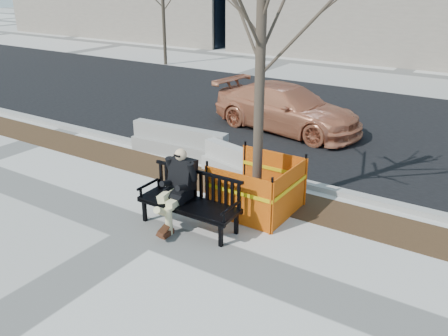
{
  "coord_description": "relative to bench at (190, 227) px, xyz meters",
  "views": [
    {
      "loc": [
        5.55,
        -5.84,
        4.51
      ],
      "look_at": [
        0.98,
        1.19,
        1.11
      ],
      "focal_mm": 38.45,
      "sensor_mm": 36.0,
      "label": 1
    }
  ],
  "objects": [
    {
      "name": "ground",
      "position": [
        -0.58,
        -0.59,
        0.0
      ],
      "size": [
        120.0,
        120.0,
        0.0
      ],
      "primitive_type": "plane",
      "color": "beige",
      "rests_on": "ground"
    },
    {
      "name": "mulch_strip",
      "position": [
        -0.58,
        2.01,
        0.0
      ],
      "size": [
        40.0,
        1.2,
        0.02
      ],
      "primitive_type": "cube",
      "color": "#47301C",
      "rests_on": "ground"
    },
    {
      "name": "asphalt_street",
      "position": [
        -0.58,
        8.21,
        0.0
      ],
      "size": [
        60.0,
        10.4,
        0.01
      ],
      "primitive_type": "cube",
      "color": "black",
      "rests_on": "ground"
    },
    {
      "name": "curb",
      "position": [
        -0.58,
        2.96,
        0.06
      ],
      "size": [
        60.0,
        0.25,
        0.12
      ],
      "primitive_type": "cube",
      "color": "#9E9B93",
      "rests_on": "ground"
    },
    {
      "name": "bench",
      "position": [
        0.0,
        0.0,
        0.0
      ],
      "size": [
        2.04,
        0.75,
        1.08
      ],
      "primitive_type": null,
      "rotation": [
        0.0,
        0.0,
        0.01
      ],
      "color": "black",
      "rests_on": "ground"
    },
    {
      "name": "seated_man",
      "position": [
        -0.28,
        0.05,
        0.0
      ],
      "size": [
        0.64,
        1.06,
        1.47
      ],
      "primitive_type": null,
      "rotation": [
        0.0,
        0.0,
        0.01
      ],
      "color": "black",
      "rests_on": "ground"
    },
    {
      "name": "tree_fence",
      "position": [
        0.71,
        1.34,
        0.0
      ],
      "size": [
        2.31,
        2.31,
        5.73
      ],
      "primitive_type": null,
      "rotation": [
        0.0,
        0.0,
        -0.01
      ],
      "color": "orange",
      "rests_on": "ground"
    },
    {
      "name": "sedan",
      "position": [
        -1.19,
        6.59,
        0.0
      ],
      "size": [
        5.0,
        2.59,
        1.39
      ],
      "primitive_type": "imported",
      "rotation": [
        0.0,
        0.0,
        1.43
      ],
      "color": "#C06F4B",
      "rests_on": "ground"
    },
    {
      "name": "jersey_barrier_left",
      "position": [
        -2.57,
        3.0,
        0.0
      ],
      "size": [
        2.85,
        0.73,
        0.81
      ],
      "primitive_type": null,
      "rotation": [
        0.0,
        0.0,
        0.06
      ],
      "color": "gray",
      "rests_on": "ground"
    },
    {
      "name": "jersey_barrier_right",
      "position": [
        -0.19,
        2.49,
        0.0
      ],
      "size": [
        2.66,
        1.11,
        0.75
      ],
      "primitive_type": null,
      "rotation": [
        0.0,
        0.0,
        -0.23
      ],
      "color": "#ACAAA1",
      "rests_on": "ground"
    },
    {
      "name": "far_tree_left",
      "position": [
        -11.77,
        13.59,
        0.0
      ],
      "size": [
        2.49,
        2.49,
        5.23
      ],
      "primitive_type": null,
      "rotation": [
        0.0,
        0.0,
        -0.36
      ],
      "color": "#43382B",
      "rests_on": "ground"
    }
  ]
}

